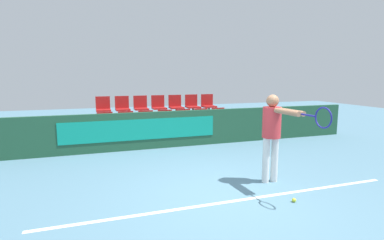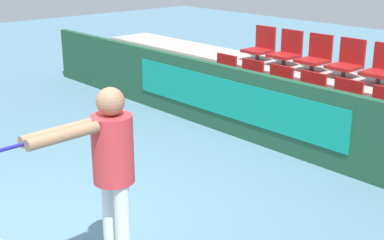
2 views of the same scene
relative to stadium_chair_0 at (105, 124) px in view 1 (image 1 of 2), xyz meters
The scene contains 21 objects.
ground_plane 4.75m from the stadium_chair_0, 67.99° to the right, with size 30.00×30.00×0.00m, color slate.
court_baseline 4.96m from the stadium_chair_0, 69.01° to the right, with size 6.09×0.08×0.01m.
barrier_wall 1.88m from the stadium_chair_0, 21.84° to the right, with size 11.67×0.14×1.02m.
bleacher_tier_front 1.82m from the stadium_chair_0, ahead, with size 11.27×0.97×0.38m.
bleacher_tier_middle 1.97m from the stadium_chair_0, 25.61° to the left, with size 11.27×0.97×0.77m.
stadium_chair_0 is the anchor object (origin of this frame).
stadium_chair_1 0.59m from the stadium_chair_0, ahead, with size 0.44×0.44×0.59m.
stadium_chair_2 1.18m from the stadium_chair_0, ahead, with size 0.44×0.44×0.59m.
stadium_chair_3 1.76m from the stadium_chair_0, ahead, with size 0.44×0.44×0.59m.
stadium_chair_4 2.35m from the stadium_chair_0, ahead, with size 0.44×0.44×0.59m.
stadium_chair_5 2.94m from the stadium_chair_0, ahead, with size 0.44×0.44×0.59m.
stadium_chair_6 3.53m from the stadium_chair_0, ahead, with size 0.44×0.44×0.59m.
stadium_chair_7 1.05m from the stadium_chair_0, 90.00° to the left, with size 0.44×0.44×0.59m.
stadium_chair_8 1.20m from the stadium_chair_0, 58.90° to the left, with size 0.44×0.44×0.59m.
stadium_chair_9 1.57m from the stadium_chair_0, 39.65° to the left, with size 0.44×0.44×0.59m.
stadium_chair_10 2.05m from the stadium_chair_0, 28.92° to the left, with size 0.44×0.44×0.59m.
stadium_chair_11 2.57m from the stadium_chair_0, 22.51° to the left, with size 0.44×0.44×0.59m.
stadium_chair_12 3.12m from the stadium_chair_0, 18.34° to the left, with size 0.44×0.44×0.59m.
stadium_chair_13 3.68m from the stadium_chair_0, 15.44° to the left, with size 0.44×0.44×0.59m.
tennis_player 4.96m from the stadium_chair_0, 55.59° to the right, with size 0.34×1.54×1.66m.
tennis_ball 5.63m from the stadium_chair_0, 61.90° to the right, with size 0.07×0.07×0.07m.
Camera 1 is at (-2.14, -4.34, 2.01)m, focal length 28.00 mm.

